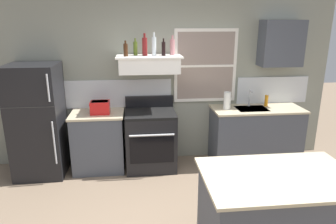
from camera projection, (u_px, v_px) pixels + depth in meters
name	position (u px, v px, depth m)	size (l,w,h in m)	color
back_wall	(166.00, 78.00, 4.94)	(5.40, 0.11, 2.70)	gray
refrigerator	(38.00, 121.00, 4.53)	(0.70, 0.72, 1.66)	black
counter_left_of_stove	(99.00, 141.00, 4.78)	(0.79, 0.63, 0.91)	#474C56
toaster	(100.00, 107.00, 4.59)	(0.30, 0.20, 0.19)	red
stove_range	(151.00, 139.00, 4.82)	(0.76, 0.69, 1.09)	black
range_hood_shelf	(149.00, 64.00, 4.58)	(0.96, 0.52, 0.24)	white
bottle_brown_stout	(126.00, 50.00, 4.43)	(0.06, 0.06, 0.22)	#381E0F
bottle_olive_oil_square	(135.00, 48.00, 4.55)	(0.06, 0.06, 0.25)	#4C601E
bottle_red_label_wine	(145.00, 46.00, 4.52)	(0.07, 0.07, 0.32)	maroon
bottle_clear_tall	(154.00, 46.00, 4.48)	(0.06, 0.06, 0.34)	silver
bottle_balsamic_dark	(164.00, 49.00, 4.49)	(0.06, 0.06, 0.25)	black
bottle_rose_pink	(172.00, 47.00, 4.59)	(0.07, 0.07, 0.29)	#C67F84
counter_right_with_sink	(255.00, 135.00, 5.03)	(1.43, 0.63, 0.91)	#474C56
sink_faucet	(250.00, 96.00, 4.93)	(0.03, 0.17, 0.28)	silver
paper_towel_roll	(227.00, 101.00, 4.81)	(0.11, 0.11, 0.27)	white
dish_soap_bottle	(266.00, 101.00, 4.99)	(0.06, 0.06, 0.18)	orange
kitchen_island	(275.00, 218.00, 2.92)	(1.40, 0.90, 0.91)	#474C56
upper_cabinet_right	(281.00, 43.00, 4.79)	(0.64, 0.32, 0.70)	#474C56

